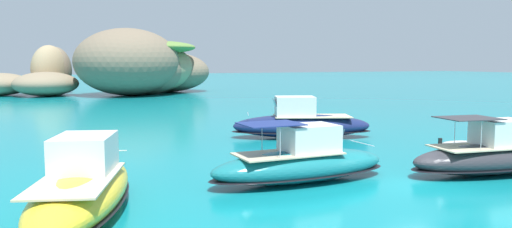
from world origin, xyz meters
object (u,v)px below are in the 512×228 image
(motorboat_charcoal, at_px, (494,156))
(islet_small, at_px, (38,77))
(motorboat_teal, at_px, (301,163))
(dinghy_tender, at_px, (463,144))
(islet_large, at_px, (144,66))
(motorboat_yellow, at_px, (83,189))
(motorboat_navy, at_px, (301,124))

(motorboat_charcoal, bearing_deg, islet_small, 105.88)
(motorboat_teal, xyz_separation_m, dinghy_tender, (13.45, 3.56, -0.64))
(islet_large, xyz_separation_m, motorboat_teal, (-5.41, -63.33, -3.75))
(motorboat_yellow, relative_size, motorboat_navy, 0.95)
(motorboat_charcoal, xyz_separation_m, motorboat_teal, (-9.18, 2.32, -0.01))
(islet_large, relative_size, motorboat_teal, 3.42)
(motorboat_teal, xyz_separation_m, motorboat_navy, (6.20, 11.24, 0.11))
(islet_small, distance_m, motorboat_charcoal, 73.22)
(islet_small, relative_size, motorboat_yellow, 2.00)
(islet_large, distance_m, islet_small, 17.03)
(islet_small, height_order, motorboat_teal, islet_small)
(motorboat_navy, distance_m, dinghy_tender, 10.59)
(motorboat_teal, relative_size, motorboat_navy, 0.84)
(motorboat_yellow, bearing_deg, motorboat_teal, 6.47)
(motorboat_teal, bearing_deg, dinghy_tender, 14.81)
(motorboat_navy, bearing_deg, islet_small, 106.69)
(motorboat_charcoal, xyz_separation_m, motorboat_navy, (-2.98, 13.56, 0.10))
(motorboat_navy, bearing_deg, islet_large, 90.87)
(islet_large, xyz_separation_m, dinghy_tender, (8.04, -59.78, -4.38))
(motorboat_teal, height_order, dinghy_tender, motorboat_teal)
(islet_large, height_order, motorboat_navy, islet_large)
(motorboat_teal, distance_m, dinghy_tender, 13.93)
(motorboat_charcoal, bearing_deg, motorboat_navy, 102.41)
(motorboat_navy, height_order, dinghy_tender, motorboat_navy)
(islet_large, bearing_deg, motorboat_yellow, -102.86)
(motorboat_navy, bearing_deg, dinghy_tender, -46.65)
(motorboat_charcoal, bearing_deg, motorboat_yellow, 176.09)
(motorboat_yellow, bearing_deg, motorboat_charcoal, -3.91)
(motorboat_navy, bearing_deg, motorboat_teal, -118.88)
(motorboat_charcoal, distance_m, dinghy_tender, 7.29)
(motorboat_teal, bearing_deg, islet_small, 99.05)
(motorboat_charcoal, distance_m, motorboat_teal, 9.47)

